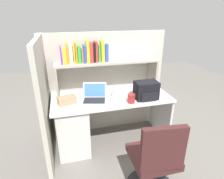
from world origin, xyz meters
TOP-DOWN VIEW (x-y plane):
  - ground_plane at (0.00, 0.00)m, footprint 8.00×8.00m
  - desk at (-0.39, 0.00)m, footprint 1.60×0.70m
  - cubicle_partition_rear at (0.00, 0.38)m, footprint 1.84×0.05m
  - cubicle_partition_left at (-0.85, -0.05)m, footprint 0.05×1.06m
  - overhead_hutch at (0.00, 0.20)m, footprint 1.44×0.28m
  - reference_books_on_shelf at (-0.30, 0.20)m, footprint 0.62×0.19m
  - laptop at (-0.24, -0.07)m, footprint 0.36×0.33m
  - backpack at (0.43, -0.18)m, footprint 0.30×0.23m
  - computer_mouse at (0.02, -0.14)m, footprint 0.10×0.12m
  - paper_cup at (0.05, -0.02)m, footprint 0.08×0.08m
  - tissue_box at (-0.60, -0.09)m, footprint 0.24×0.17m
  - snack_canister at (0.20, -0.25)m, footprint 0.10×0.10m
  - office_chair at (0.19, -0.99)m, footprint 0.52×0.52m

SIDE VIEW (x-z plane):
  - ground_plane at x=0.00m, z-range 0.00..0.00m
  - office_chair at x=0.19m, z-range -0.07..0.86m
  - desk at x=-0.39m, z-range 0.04..0.77m
  - computer_mouse at x=0.02m, z-range 0.73..0.76m
  - cubicle_partition_rear at x=0.00m, z-range 0.00..1.55m
  - cubicle_partition_left at x=-0.85m, z-range 0.00..1.55m
  - tissue_box at x=-0.60m, z-range 0.73..0.83m
  - laptop at x=-0.24m, z-range 0.67..0.89m
  - paper_cup at x=0.05m, z-range 0.73..0.84m
  - snack_canister at x=0.20m, z-range 0.73..0.85m
  - backpack at x=0.43m, z-range 0.73..0.96m
  - overhead_hutch at x=0.00m, z-range 0.86..1.31m
  - reference_books_on_shelf at x=-0.30m, z-range 1.16..1.45m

